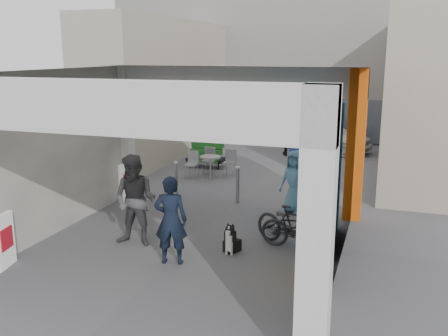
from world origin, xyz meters
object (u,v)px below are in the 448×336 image
(bicycle_rear, at_px, (297,228))
(cafe_set, at_px, (210,167))
(border_collie, at_px, (231,241))
(bicycle_front, at_px, (292,226))
(white_van, at_px, (326,135))
(man_crates, at_px, (291,129))
(man_back_turned, at_px, (135,201))
(man_elderly, at_px, (295,182))
(produce_stand, at_px, (206,157))
(man_with_dog, at_px, (171,220))

(bicycle_rear, bearing_deg, cafe_set, 41.74)
(border_collie, distance_m, bicycle_front, 1.27)
(white_van, bearing_deg, bicycle_front, -151.61)
(man_crates, bearing_deg, bicycle_rear, 80.81)
(man_back_turned, bearing_deg, bicycle_rear, 12.12)
(man_elderly, bearing_deg, bicycle_rear, -59.01)
(produce_stand, xyz_separation_m, man_elderly, (3.79, -3.92, 0.44))
(man_with_dog, bearing_deg, border_collie, -151.65)
(man_with_dog, xyz_separation_m, man_back_turned, (-1.05, 0.60, 0.10))
(man_with_dog, distance_m, man_crates, 10.50)
(border_collie, distance_m, white_van, 11.09)
(man_back_turned, height_order, man_elderly, man_back_turned)
(man_crates, distance_m, bicycle_rear, 9.34)
(border_collie, xyz_separation_m, bicycle_front, (1.09, 0.61, 0.22))
(produce_stand, distance_m, man_back_turned, 7.18)
(man_elderly, distance_m, bicycle_front, 2.39)
(white_van, bearing_deg, produce_stand, 164.94)
(man_elderly, height_order, bicycle_rear, man_elderly)
(man_back_turned, bearing_deg, white_van, 76.37)
(border_collie, bearing_deg, man_with_dog, -115.51)
(produce_stand, distance_m, bicycle_rear, 7.60)
(man_crates, distance_m, bicycle_front, 9.30)
(bicycle_rear, bearing_deg, bicycle_front, 83.09)
(cafe_set, xyz_separation_m, white_van, (2.92, 5.36, 0.32))
(man_with_dog, bearing_deg, bicycle_front, -157.87)
(man_with_dog, distance_m, man_back_turned, 1.21)
(man_back_turned, distance_m, man_crates, 9.97)
(produce_stand, height_order, white_van, white_van)
(cafe_set, relative_size, man_elderly, 0.89)
(man_elderly, relative_size, bicycle_front, 0.86)
(produce_stand, relative_size, bicycle_front, 0.71)
(produce_stand, xyz_separation_m, man_with_dog, (2.21, -7.66, 0.50))
(man_crates, height_order, white_van, man_crates)
(white_van, bearing_deg, man_crates, 164.50)
(produce_stand, bearing_deg, cafe_set, -40.40)
(man_elderly, bearing_deg, man_with_dog, -93.85)
(man_back_turned, height_order, bicycle_front, man_back_turned)
(cafe_set, bearing_deg, bicycle_front, -54.53)
(produce_stand, bearing_deg, man_back_turned, -57.05)
(man_with_dog, bearing_deg, bicycle_rear, -159.40)
(border_collie, height_order, man_with_dog, man_with_dog)
(produce_stand, distance_m, border_collie, 7.54)
(man_with_dog, distance_m, white_van, 11.95)
(man_crates, xyz_separation_m, bicycle_rear, (1.97, -9.11, -0.56))
(man_crates, relative_size, bicycle_rear, 1.36)
(man_crates, bearing_deg, man_back_turned, 61.94)
(produce_stand, relative_size, white_van, 0.35)
(man_back_turned, relative_size, bicycle_front, 1.04)
(border_collie, bearing_deg, bicycle_rear, 49.65)
(border_collie, distance_m, man_with_dog, 1.34)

